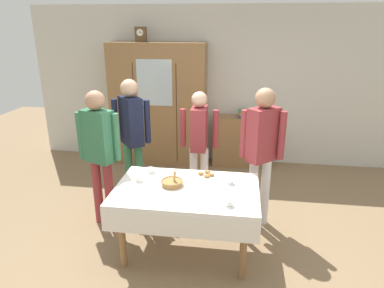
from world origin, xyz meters
The scene contains 20 objects.
ground_plane centered at (0.00, 0.00, 0.00)m, with size 12.00×12.00×0.00m, color #846B4C.
back_wall centered at (0.00, 2.65, 1.35)m, with size 6.40×0.10×2.70m, color silver.
dining_table centered at (0.00, -0.23, 0.66)m, with size 1.50×0.98×0.78m.
wall_cabinet centered at (-0.90, 2.35, 1.05)m, with size 1.64×0.46×2.11m.
mantel_clock centered at (-1.16, 2.35, 2.23)m, with size 0.18×0.11×0.24m.
bookshelf_low centered at (0.56, 2.41, 0.44)m, with size 0.99×0.35×0.88m.
book_stack centered at (0.56, 2.40, 0.94)m, with size 0.18×0.21×0.12m.
tea_cup_back_edge centered at (-0.55, -0.11, 0.80)m, with size 0.13×0.13×0.06m.
tea_cup_far_left centered at (0.44, -0.03, 0.80)m, with size 0.13×0.13×0.06m.
tea_cup_front_edge centered at (0.45, -0.51, 0.80)m, with size 0.13×0.13×0.06m.
tea_cup_mid_right centered at (-0.47, 0.13, 0.80)m, with size 0.13×0.13×0.06m.
bread_basket centered at (-0.16, -0.16, 0.81)m, with size 0.24×0.24×0.16m.
pastry_plate centered at (0.17, 0.13, 0.79)m, with size 0.28×0.28×0.05m.
spoon_center centered at (-0.37, -0.54, 0.78)m, with size 0.12×0.02×0.01m.
spoon_back_edge centered at (0.55, 0.11, 0.78)m, with size 0.12×0.02×0.01m.
spoon_far_right centered at (-0.02, -0.37, 0.78)m, with size 0.12×0.02×0.01m.
person_behind_table_right centered at (0.79, 0.51, 1.06)m, with size 0.52×0.39×1.72m.
person_near_right_end centered at (-0.02, 1.01, 0.95)m, with size 0.52×0.36×1.56m.
person_by_cabinet centered at (-0.91, 0.85, 1.06)m, with size 0.52×0.40×1.73m.
person_behind_table_left centered at (-1.12, 0.25, 1.03)m, with size 0.52×0.32×1.69m.
Camera 1 is at (0.52, -3.42, 2.41)m, focal length 32.47 mm.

